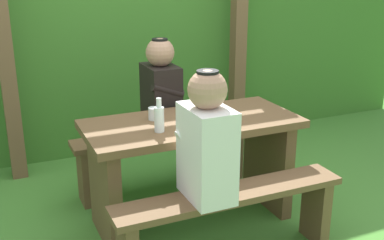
{
  "coord_description": "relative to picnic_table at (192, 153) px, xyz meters",
  "views": [
    {
      "loc": [
        -1.2,
        -2.7,
        1.72
      ],
      "look_at": [
        0.0,
        0.0,
        0.73
      ],
      "focal_mm": 44.84,
      "sensor_mm": 36.0,
      "label": 1
    }
  ],
  "objects": [
    {
      "name": "bottle_left",
      "position": [
        -0.27,
        -0.12,
        0.32
      ],
      "size": [
        0.06,
        0.06,
        0.21
      ],
      "color": "silver",
      "rests_on": "picnic_table"
    },
    {
      "name": "bench_far",
      "position": [
        0.0,
        0.55,
        -0.16
      ],
      "size": [
        1.4,
        0.24,
        0.47
      ],
      "color": "brown",
      "rests_on": "ground_plane"
    },
    {
      "name": "person_black_coat",
      "position": [
        -0.01,
        0.54,
        0.3
      ],
      "size": [
        0.25,
        0.35,
        0.72
      ],
      "color": "black",
      "rests_on": "bench_far"
    },
    {
      "name": "ground_plane",
      "position": [
        0.0,
        0.0,
        -0.5
      ],
      "size": [
        12.0,
        12.0,
        0.0
      ],
      "primitive_type": "plane",
      "color": "#468632"
    },
    {
      "name": "person_white_shirt",
      "position": [
        -0.16,
        -0.54,
        0.3
      ],
      "size": [
        0.25,
        0.35,
        0.72
      ],
      "color": "white",
      "rests_on": "bench_near"
    },
    {
      "name": "pergola_post_right",
      "position": [
        1.03,
        1.24,
        0.58
      ],
      "size": [
        0.12,
        0.12,
        2.16
      ],
      "primitive_type": "cube",
      "color": "brown",
      "rests_on": "ground_plane"
    },
    {
      "name": "picnic_table",
      "position": [
        0.0,
        0.0,
        0.0
      ],
      "size": [
        1.4,
        0.64,
        0.73
      ],
      "color": "brown",
      "rests_on": "ground_plane"
    },
    {
      "name": "drinking_glass",
      "position": [
        -0.22,
        0.11,
        0.27
      ],
      "size": [
        0.08,
        0.08,
        0.08
      ],
      "primitive_type": "cylinder",
      "color": "silver",
      "rests_on": "picnic_table"
    },
    {
      "name": "cell_phone",
      "position": [
        0.23,
        0.12,
        0.24
      ],
      "size": [
        0.09,
        0.15,
        0.01
      ],
      "primitive_type": "cube",
      "rotation": [
        0.0,
        0.0,
        -0.18
      ],
      "color": "silver",
      "rests_on": "picnic_table"
    },
    {
      "name": "hedge_backdrop",
      "position": [
        0.0,
        1.9,
        0.63
      ],
      "size": [
        6.4,
        0.88,
        2.27
      ],
      "primitive_type": "cube",
      "color": "#3B7527",
      "rests_on": "ground_plane"
    },
    {
      "name": "bench_near",
      "position": [
        0.0,
        -0.55,
        -0.16
      ],
      "size": [
        1.4,
        0.24,
        0.47
      ],
      "color": "brown",
      "rests_on": "ground_plane"
    },
    {
      "name": "pergola_post_left",
      "position": [
        -1.03,
        1.24,
        0.58
      ],
      "size": [
        0.12,
        0.12,
        2.16
      ],
      "primitive_type": "cube",
      "color": "brown",
      "rests_on": "ground_plane"
    }
  ]
}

